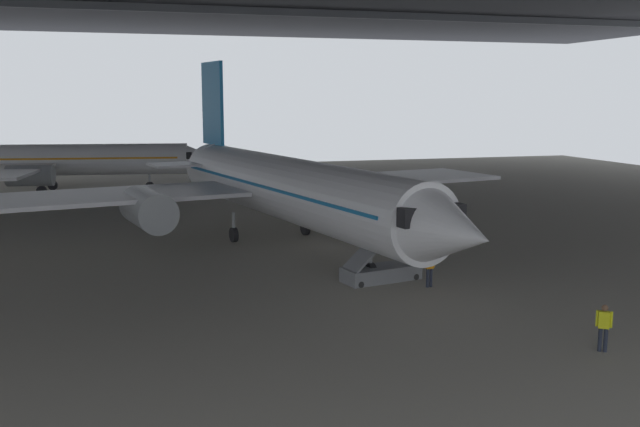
{
  "coord_description": "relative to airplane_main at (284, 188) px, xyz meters",
  "views": [
    {
      "loc": [
        -10.6,
        -38.91,
        8.67
      ],
      "look_at": [
        -0.1,
        -2.63,
        2.53
      ],
      "focal_mm": 40.11,
      "sensor_mm": 36.0,
      "label": 1
    }
  ],
  "objects": [
    {
      "name": "ground_plane",
      "position": [
        1.02,
        -1.89,
        -3.41
      ],
      "size": [
        110.0,
        110.0,
        0.0
      ],
      "primitive_type": "plane",
      "color": "gray"
    },
    {
      "name": "airplane_main",
      "position": [
        0.0,
        0.0,
        0.0
      ],
      "size": [
        34.85,
        35.59,
        11.23
      ],
      "color": "white",
      "rests_on": "ground_plane"
    },
    {
      "name": "boarding_stairs",
      "position": [
        2.55,
        -9.61,
        -2.68
      ],
      "size": [
        4.35,
        2.22,
        4.61
      ],
      "color": "slate",
      "rests_on": "ground_plane"
    },
    {
      "name": "crew_worker_near_nose",
      "position": [
        6.35,
        -20.86,
        -2.45
      ],
      "size": [
        0.46,
        0.39,
        1.67
      ],
      "color": "#232838",
      "rests_on": "ground_plane"
    },
    {
      "name": "crew_worker_by_stairs",
      "position": [
        4.19,
        -11.4,
        -2.39
      ],
      "size": [
        0.55,
        0.26,
        1.77
      ],
      "color": "#232838",
      "rests_on": "ground_plane"
    },
    {
      "name": "airplane_distant",
      "position": [
        -14.09,
        28.52,
        -0.39
      ],
      "size": [
        27.98,
        27.29,
        9.15
      ],
      "color": "white",
      "rests_on": "ground_plane"
    }
  ]
}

